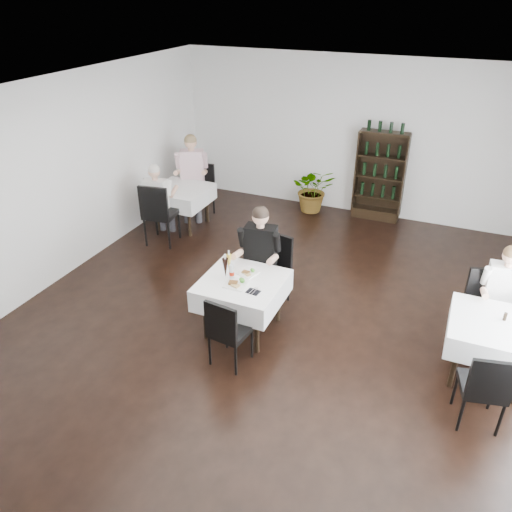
{
  "coord_description": "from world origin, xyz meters",
  "views": [
    {
      "loc": [
        2.01,
        -4.92,
        4.13
      ],
      "look_at": [
        -0.19,
        0.2,
        1.05
      ],
      "focal_mm": 35.0,
      "sensor_mm": 36.0,
      "label": 1
    }
  ],
  "objects_px": {
    "diner_main": "(259,253)",
    "potted_tree": "(313,189)",
    "main_table": "(242,290)",
    "wine_shelf": "(380,177)"
  },
  "relations": [
    {
      "from": "diner_main",
      "to": "potted_tree",
      "type": "bearing_deg",
      "value": 95.43
    },
    {
      "from": "main_table",
      "to": "potted_tree",
      "type": "distance_m",
      "value": 4.18
    },
    {
      "from": "wine_shelf",
      "to": "diner_main",
      "type": "relative_size",
      "value": 1.13
    },
    {
      "from": "potted_tree",
      "to": "diner_main",
      "type": "distance_m",
      "value": 3.65
    },
    {
      "from": "wine_shelf",
      "to": "diner_main",
      "type": "bearing_deg",
      "value": -103.53
    },
    {
      "from": "wine_shelf",
      "to": "potted_tree",
      "type": "relative_size",
      "value": 1.89
    },
    {
      "from": "main_table",
      "to": "potted_tree",
      "type": "xyz_separation_m",
      "value": [
        -0.35,
        4.17,
        -0.16
      ]
    },
    {
      "from": "wine_shelf",
      "to": "main_table",
      "type": "distance_m",
      "value": 4.41
    },
    {
      "from": "wine_shelf",
      "to": "potted_tree",
      "type": "distance_m",
      "value": 1.32
    },
    {
      "from": "wine_shelf",
      "to": "diner_main",
      "type": "xyz_separation_m",
      "value": [
        -0.91,
        -3.76,
        0.05
      ]
    }
  ]
}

